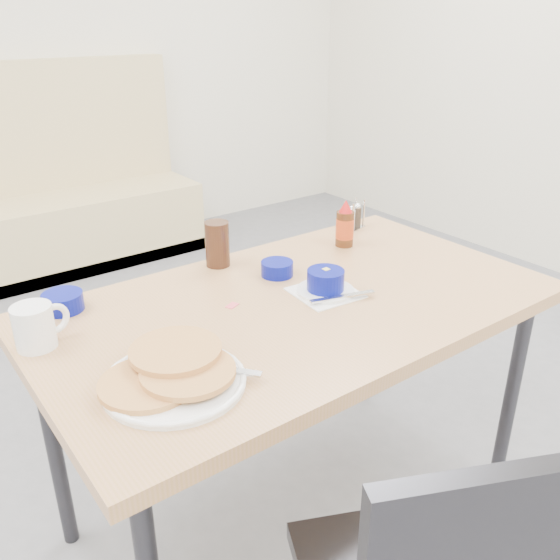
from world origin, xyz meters
TOP-DOWN VIEW (x-y plane):
  - booth_bench at (0.00, 2.78)m, footprint 1.90×0.56m
  - dining_table at (0.00, 0.25)m, footprint 1.40×0.80m
  - pancake_plate at (-0.46, 0.10)m, footprint 0.32×0.30m
  - coffee_mug at (-0.64, 0.42)m, footprint 0.14×0.09m
  - grits_setting at (0.09, 0.24)m, footprint 0.19×0.19m
  - creamer_bowl at (-0.53, 0.57)m, footprint 0.11×0.11m
  - butter_bowl at (0.06, 0.42)m, footprint 0.10×0.10m
  - amber_tumbler at (-0.04, 0.59)m, footprint 0.09×0.09m
  - condiment_caddy at (0.53, 0.59)m, footprint 0.10×0.07m
  - syrup_bottle at (0.38, 0.48)m, footprint 0.06×0.06m
  - sugar_wrapper at (-0.16, 0.33)m, footprint 0.04×0.04m

SIDE VIEW (x-z plane):
  - booth_bench at x=0.00m, z-range -0.26..0.96m
  - dining_table at x=0.00m, z-range 0.32..1.08m
  - sugar_wrapper at x=-0.16m, z-range 0.76..0.76m
  - butter_bowl at x=0.06m, z-range 0.76..0.80m
  - pancake_plate at x=-0.46m, z-range 0.75..0.81m
  - creamer_bowl at x=-0.53m, z-range 0.76..0.81m
  - grits_setting at x=0.09m, z-range 0.75..0.83m
  - condiment_caddy at x=0.53m, z-range 0.74..0.85m
  - coffee_mug at x=-0.64m, z-range 0.76..0.87m
  - syrup_bottle at x=0.38m, z-range 0.75..0.91m
  - amber_tumbler at x=-0.04m, z-range 0.76..0.90m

